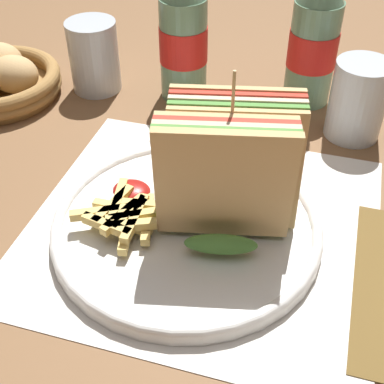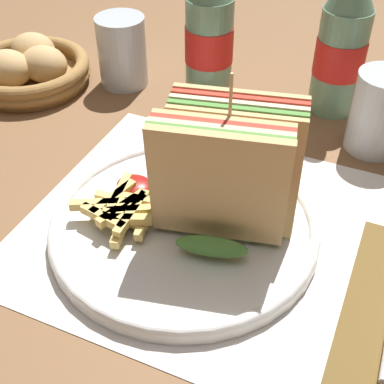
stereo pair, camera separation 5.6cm
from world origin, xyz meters
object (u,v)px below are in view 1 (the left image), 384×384
at_px(glass_near, 357,105).
at_px(glass_far, 95,60).
at_px(plate_main, 187,225).
at_px(coke_bottle_far, 315,34).
at_px(club_sandwich, 229,171).
at_px(coke_bottle_near, 183,30).

height_order(glass_near, glass_far, same).
xyz_separation_m(glass_near, glass_far, (-0.37, 0.02, 0.00)).
distance_m(plate_main, coke_bottle_far, 0.34).
bearing_deg(club_sandwich, plate_main, -161.76).
xyz_separation_m(coke_bottle_near, coke_bottle_far, (0.17, 0.04, 0.00)).
bearing_deg(club_sandwich, glass_near, 62.79).
distance_m(coke_bottle_far, glass_near, 0.11).
relative_size(club_sandwich, glass_near, 1.67).
distance_m(glass_near, glass_far, 0.37).
xyz_separation_m(plate_main, coke_bottle_far, (0.09, 0.31, 0.09)).
bearing_deg(glass_far, glass_near, -2.93).
distance_m(club_sandwich, glass_far, 0.36).
xyz_separation_m(club_sandwich, coke_bottle_near, (-0.13, 0.26, 0.02)).
relative_size(coke_bottle_near, glass_near, 2.27).
height_order(coke_bottle_near, glass_far, coke_bottle_near).
distance_m(coke_bottle_near, glass_far, 0.14).
xyz_separation_m(club_sandwich, glass_near, (0.12, 0.23, -0.04)).
bearing_deg(coke_bottle_far, plate_main, -105.42).
height_order(club_sandwich, coke_bottle_far, coke_bottle_far).
bearing_deg(coke_bottle_near, glass_far, -171.99).
bearing_deg(plate_main, coke_bottle_near, 107.48).
height_order(plate_main, glass_far, glass_far).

